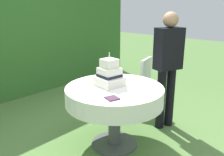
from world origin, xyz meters
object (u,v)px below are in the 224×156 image
at_px(serving_plate_near, 146,91).
at_px(standing_person, 168,63).
at_px(napkin_stack, 112,98).
at_px(garden_chair, 140,79).
at_px(serving_plate_far, 139,80).
at_px(serving_plate_left, 140,85).
at_px(serving_plate_right, 93,95).
at_px(cake_table, 114,96).
at_px(wedding_cake, 110,75).

distance_m(serving_plate_near, standing_person, 0.75).
bearing_deg(napkin_stack, garden_chair, 24.44).
height_order(napkin_stack, garden_chair, garden_chair).
height_order(serving_plate_far, serving_plate_left, same).
bearing_deg(serving_plate_near, serving_plate_far, 47.53).
bearing_deg(standing_person, serving_plate_right, 170.98).
relative_size(serving_plate_near, garden_chair, 0.15).
bearing_deg(serving_plate_far, cake_table, 168.22).
bearing_deg(serving_plate_far, napkin_stack, -167.35).
distance_m(cake_table, napkin_stack, 0.40).
bearing_deg(cake_table, serving_plate_far, -11.78).
relative_size(serving_plate_far, napkin_stack, 0.90).
relative_size(serving_plate_far, garden_chair, 0.13).
bearing_deg(serving_plate_left, standing_person, -1.15).
bearing_deg(serving_plate_far, serving_plate_right, 175.28).
bearing_deg(serving_plate_near, serving_plate_left, 55.70).
relative_size(cake_table, serving_plate_near, 8.71).
bearing_deg(garden_chair, wedding_cake, -164.43).
bearing_deg(napkin_stack, serving_plate_far, 12.65).
bearing_deg(serving_plate_right, wedding_cake, 15.57).
height_order(serving_plate_left, garden_chair, garden_chair).
bearing_deg(standing_person, cake_table, 166.00).
height_order(serving_plate_left, napkin_stack, napkin_stack).
bearing_deg(serving_plate_near, serving_plate_right, 145.05).
bearing_deg(napkin_stack, standing_person, 1.23).
bearing_deg(wedding_cake, serving_plate_near, -74.65).
height_order(cake_table, napkin_stack, napkin_stack).
bearing_deg(serving_plate_left, cake_table, 140.52).
relative_size(cake_table, napkin_stack, 9.37).
height_order(serving_plate_far, garden_chair, garden_chair).
bearing_deg(wedding_cake, serving_plate_right, -164.43).
height_order(cake_table, serving_plate_right, serving_plate_right).
relative_size(cake_table, garden_chair, 1.30).
xyz_separation_m(serving_plate_near, standing_person, (0.71, 0.15, 0.16)).
height_order(serving_plate_near, serving_plate_left, same).
height_order(serving_plate_far, standing_person, standing_person).
bearing_deg(cake_table, garden_chair, 19.76).
distance_m(garden_chair, standing_person, 0.72).
xyz_separation_m(cake_table, napkin_stack, (-0.30, -0.23, 0.13)).
xyz_separation_m(napkin_stack, garden_chair, (1.32, 0.60, -0.23)).
distance_m(serving_plate_left, serving_plate_right, 0.63).
bearing_deg(wedding_cake, serving_plate_left, -50.26).
height_order(serving_plate_right, garden_chair, garden_chair).
xyz_separation_m(cake_table, wedding_cake, (0.01, 0.08, 0.24)).
height_order(wedding_cake, napkin_stack, wedding_cake).
xyz_separation_m(serving_plate_far, napkin_stack, (-0.69, -0.15, 0.00)).
relative_size(napkin_stack, standing_person, 0.08).
xyz_separation_m(cake_table, serving_plate_right, (-0.36, -0.02, 0.13)).
distance_m(wedding_cake, serving_plate_left, 0.38).
bearing_deg(standing_person, wedding_cake, 160.63).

